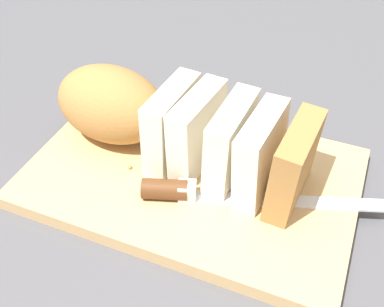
# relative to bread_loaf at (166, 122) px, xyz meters

# --- Properties ---
(ground_plane) EXTENTS (3.00, 3.00, 0.00)m
(ground_plane) POSITION_rel_bread_loaf_xyz_m (0.04, -0.02, -0.07)
(ground_plane) COLOR #4C4C51
(cutting_board) EXTENTS (0.40, 0.27, 0.02)m
(cutting_board) POSITION_rel_bread_loaf_xyz_m (0.04, -0.02, -0.06)
(cutting_board) COLOR tan
(cutting_board) RESTS_ON ground_plane
(bread_loaf) EXTENTS (0.34, 0.14, 0.10)m
(bread_loaf) POSITION_rel_bread_loaf_xyz_m (0.00, 0.00, 0.00)
(bread_loaf) COLOR #A8753D
(bread_loaf) RESTS_ON cutting_board
(bread_knife) EXTENTS (0.27, 0.10, 0.02)m
(bread_knife) POSITION_rel_bread_loaf_xyz_m (0.06, -0.06, -0.04)
(bread_knife) COLOR silver
(bread_knife) RESTS_ON cutting_board
(crumb_near_knife) EXTENTS (0.01, 0.01, 0.01)m
(crumb_near_knife) POSITION_rel_bread_loaf_xyz_m (-0.03, -0.04, -0.05)
(crumb_near_knife) COLOR tan
(crumb_near_knife) RESTS_ON cutting_board
(crumb_near_loaf) EXTENTS (0.00, 0.00, 0.00)m
(crumb_near_loaf) POSITION_rel_bread_loaf_xyz_m (-0.02, -0.01, -0.05)
(crumb_near_loaf) COLOR tan
(crumb_near_loaf) RESTS_ON cutting_board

